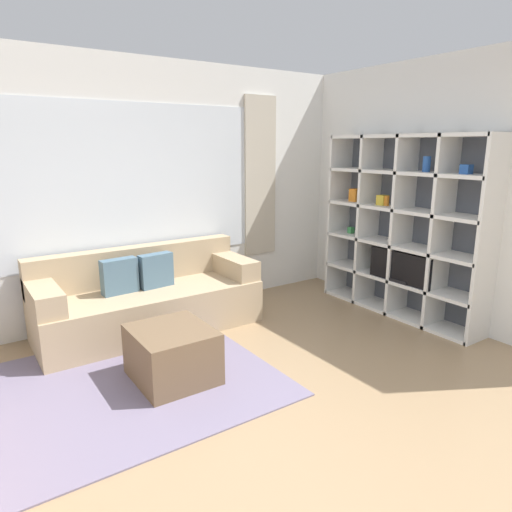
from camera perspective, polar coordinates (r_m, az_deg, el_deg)
The scene contains 7 objects.
ground_plane at distance 2.98m, azimuth 7.86°, elevation -24.32°, with size 16.00×16.00×0.00m, color #9E7F5B.
wall_back at distance 4.96m, azimuth -15.29°, elevation 7.76°, with size 6.38×0.11×2.70m.
wall_right at distance 5.32m, azimuth 19.01°, elevation 7.79°, with size 0.07×4.12×2.70m, color white.
area_rug at distance 3.79m, azimuth -19.66°, elevation -15.93°, with size 2.74×1.90×0.01m, color slate.
shelving_unit at distance 5.17m, azimuth 17.97°, elevation 3.39°, with size 0.37×1.94×1.94m.
couch_main at distance 4.73m, azimuth -13.33°, elevation -5.40°, with size 2.17×0.83×0.81m.
ottoman at distance 3.75m, azimuth -10.43°, elevation -12.01°, with size 0.58×0.65×0.43m.
Camera 1 is at (-1.62, -1.71, 1.83)m, focal length 32.00 mm.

